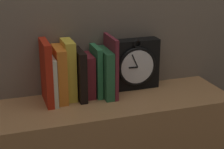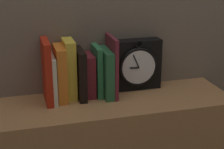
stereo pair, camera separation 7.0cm
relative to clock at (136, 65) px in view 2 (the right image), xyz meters
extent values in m
cube|color=black|center=(0.00, 0.01, 0.00)|extent=(0.21, 0.07, 0.21)
torus|color=black|center=(0.00, -0.03, 0.00)|extent=(0.17, 0.01, 0.17)
cylinder|color=silver|center=(0.00, -0.04, 0.00)|extent=(0.14, 0.01, 0.14)
cube|color=black|center=(-0.02, -0.04, 0.00)|extent=(0.04, 0.00, 0.01)
cube|color=black|center=(-0.01, -0.04, 0.03)|extent=(0.03, 0.00, 0.06)
torus|color=black|center=(0.00, -0.03, 0.10)|extent=(0.04, 0.01, 0.04)
cube|color=red|center=(-0.38, -0.04, 0.02)|extent=(0.03, 0.15, 0.25)
cube|color=beige|center=(-0.36, -0.04, -0.01)|extent=(0.02, 0.15, 0.19)
cube|color=orange|center=(-0.33, -0.03, 0.00)|extent=(0.04, 0.14, 0.22)
cube|color=gold|center=(-0.29, -0.02, 0.01)|extent=(0.04, 0.12, 0.24)
cube|color=black|center=(-0.25, -0.03, -0.01)|extent=(0.03, 0.14, 0.20)
cube|color=maroon|center=(-0.21, -0.02, -0.02)|extent=(0.04, 0.11, 0.17)
cube|color=#2C7345|center=(-0.17, -0.02, 0.00)|extent=(0.02, 0.12, 0.21)
cube|color=#29623B|center=(-0.14, -0.04, -0.01)|extent=(0.03, 0.15, 0.20)
cube|color=maroon|center=(-0.12, -0.04, 0.02)|extent=(0.01, 0.16, 0.25)
camera|label=1|loc=(-0.57, -1.41, 0.48)|focal=60.00mm
camera|label=2|loc=(-0.50, -1.43, 0.48)|focal=60.00mm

